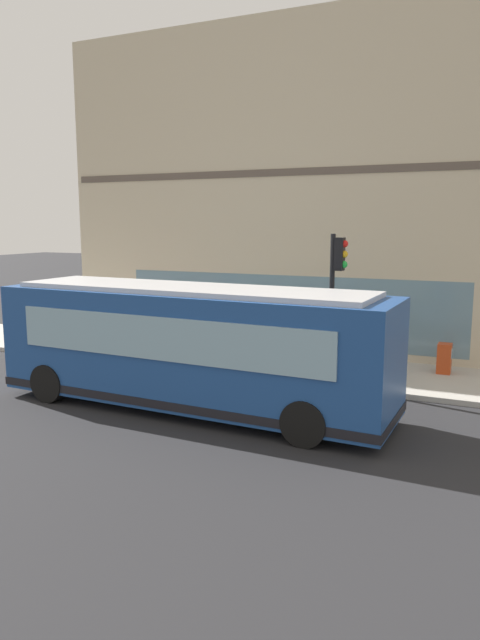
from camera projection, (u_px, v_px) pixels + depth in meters
ground at (199, 404)px, 15.01m from camera, size 120.00×120.00×0.00m
sidewalk_curb at (264, 364)px, 19.01m from camera, size 3.71×40.00×0.15m
building_corner at (318, 195)px, 23.09m from camera, size 7.45×17.44×11.39m
city_bus_nearside at (190, 348)px, 14.44m from camera, size 2.88×10.12×3.07m
traffic_light_near_corner at (336, 280)px, 16.16m from camera, size 0.32×0.49×4.15m
fire_hydrant at (284, 346)px, 19.60m from camera, size 0.35×0.35×0.74m
pedestrian_by_light_pole at (176, 329)px, 19.49m from camera, size 0.32×0.32×1.68m
pedestrian_near_building_entrance at (293, 334)px, 18.48m from camera, size 0.32×0.32×1.72m
pedestrian_walking_along_curb at (129, 321)px, 20.92m from camera, size 0.32×0.32×1.73m
newspaper_vending_box at (444, 358)px, 17.47m from camera, size 0.44×0.42×0.90m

